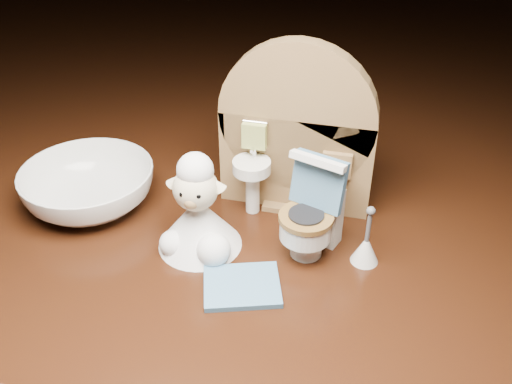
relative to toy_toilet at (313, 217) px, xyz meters
The scene contains 6 objects.
backdrop_panel 0.07m from the toy_toilet, 114.92° to the left, with size 0.13×0.05×0.15m.
toy_toilet is the anchor object (origin of this frame).
bath_mat 0.08m from the toy_toilet, 125.36° to the right, with size 0.06×0.05×0.00m, color teal.
toilet_brush 0.05m from the toy_toilet, ahead, with size 0.02×0.02×0.05m.
plush_lamb 0.09m from the toy_toilet, 167.38° to the right, with size 0.07×0.07×0.09m.
ceramic_bowl 0.20m from the toy_toilet, behind, with size 0.11×0.11×0.04m, color white.
Camera 1 is at (0.07, -0.34, 0.30)m, focal length 40.00 mm.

